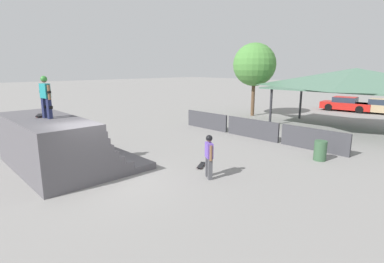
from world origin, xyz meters
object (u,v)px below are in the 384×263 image
Objects in this scene: bystander_walking at (209,153)px; trash_bin at (320,151)px; skateboard_on_deck at (40,115)px; tree_beside_pavilion at (254,65)px; parked_car_red at (346,104)px; parked_car_tan at (384,107)px; skater_on_deck at (45,94)px; skateboard_on_ground at (201,165)px.

bystander_walking is 1.86× the size of trash_bin.
tree_beside_pavilion is (-1.99, 16.76, 1.99)m from skateboard_on_deck.
parked_car_tan is (2.96, 0.40, 0.00)m from parked_car_red.
parked_car_red and parked_car_tan have the same top height.
skater_on_deck is 0.99× the size of bystander_walking.
parked_car_tan is at bearing 67.77° from skater_on_deck.
trash_bin is (7.12, 8.85, -1.66)m from skateboard_on_deck.
skater_on_deck is 1.84× the size of trash_bin.
skateboard_on_ground is at bearing 38.91° from skater_on_deck.
skateboard_on_ground is 14.26m from tree_beside_pavilion.
bystander_walking is 0.37× the size of parked_car_red.
skateboard_on_ground is 0.16× the size of parked_car_tan.
parked_car_tan is at bearing 96.60° from trash_bin.
skater_on_deck is 11.19m from trash_bin.
parked_car_tan reaches higher than trash_bin.
skateboard_on_deck is (-0.60, -0.10, -0.84)m from skater_on_deck.
tree_beside_pavilion is at bearing 139.04° from trash_bin.
skater_on_deck is at bearing 33.23° from skateboard_on_deck.
skateboard_on_deck is 0.18× the size of parked_car_red.
skateboard_on_deck reaches higher than parked_car_tan.
tree_beside_pavilion reaches higher than parked_car_red.
trash_bin is at bearing -40.96° from tree_beside_pavilion.
skateboard_on_deck reaches higher than skateboard_on_ground.
skateboard_on_deck reaches higher than trash_bin.
tree_beside_pavilion reaches higher than skater_on_deck.
skateboard_on_ground is at bearing -92.12° from parked_car_red.
tree_beside_pavilion reaches higher than skateboard_on_ground.
skater_on_deck reaches higher than trash_bin.
parked_car_red is at bearing -24.95° from skateboard_on_ground.
tree_beside_pavilion is 1.34× the size of parked_car_red.
skateboard_on_ground is at bearing -1.71° from bystander_walking.
skateboard_on_deck is 6.67m from bystander_walking.
skater_on_deck is 6.36m from bystander_walking.
tree_beside_pavilion is at bearing 120.09° from skateboard_on_deck.
skateboard_on_ground is 0.17× the size of parked_car_red.
parked_car_red is 2.99m from parked_car_tan.
skater_on_deck is 6.44m from skateboard_on_ground.
parked_car_tan is at bearing -33.15° from skateboard_on_ground.
skateboard_on_ground is (-1.06, 0.69, -0.87)m from bystander_walking.
parked_car_red is at bearing 106.75° from trash_bin.
bystander_walking is at bearing -95.48° from parked_car_tan.
skateboard_on_ground is at bearing -62.91° from tree_beside_pavilion.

